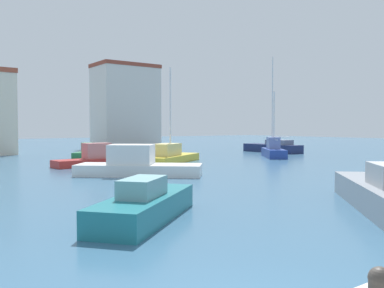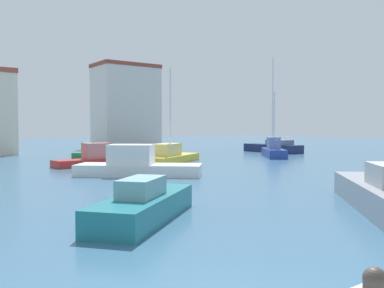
# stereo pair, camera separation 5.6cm
# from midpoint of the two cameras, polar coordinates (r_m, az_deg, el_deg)

# --- Properties ---
(water) EXTENTS (160.00, 160.00, 0.00)m
(water) POSITION_cam_midpoint_polar(r_m,az_deg,el_deg) (30.38, 2.11, -3.15)
(water) COLOR #38607F
(water) RESTS_ON ground
(sailboat_blue_mid_harbor) EXTENTS (4.54, 5.24, 6.27)m
(sailboat_blue_mid_harbor) POSITION_cam_midpoint_polar(r_m,az_deg,el_deg) (40.53, 11.22, -0.87)
(sailboat_blue_mid_harbor) COLOR #233D93
(sailboat_blue_mid_harbor) RESTS_ON water
(sailboat_yellow_distant_north) EXTENTS (7.22, 5.77, 7.75)m
(sailboat_yellow_distant_north) POSITION_cam_midpoint_polar(r_m,az_deg,el_deg) (33.88, -3.09, -1.63)
(sailboat_yellow_distant_north) COLOR gold
(sailboat_yellow_distant_north) RESTS_ON water
(motorboat_green_distant_east) EXTENTS (3.96, 4.55, 1.43)m
(motorboat_green_distant_east) POSITION_cam_midpoint_polar(r_m,az_deg,el_deg) (40.73, -14.24, -1.20)
(motorboat_green_distant_east) COLOR #28703D
(motorboat_green_distant_east) RESTS_ON water
(motorboat_red_outer_mooring) EXTENTS (5.42, 2.09, 1.70)m
(motorboat_red_outer_mooring) POSITION_cam_midpoint_polar(r_m,az_deg,el_deg) (31.87, -13.57, -1.96)
(motorboat_red_outer_mooring) COLOR #B22823
(motorboat_red_outer_mooring) RESTS_ON water
(sailboat_navy_behind_lamppost) EXTENTS (2.09, 7.41, 10.80)m
(sailboat_navy_behind_lamppost) POSITION_cam_midpoint_polar(r_m,az_deg,el_deg) (48.09, 11.15, -0.41)
(sailboat_navy_behind_lamppost) COLOR #19234C
(sailboat_navy_behind_lamppost) RESTS_ON water
(motorboat_teal_near_pier) EXTENTS (5.28, 4.76, 1.36)m
(motorboat_teal_near_pier) POSITION_cam_midpoint_polar(r_m,az_deg,el_deg) (13.30, -6.50, -8.30)
(motorboat_teal_near_pier) COLOR #1E707A
(motorboat_teal_near_pier) RESTS_ON water
(motorboat_white_center_channel) EXTENTS (7.16, 6.62, 1.87)m
(motorboat_white_center_channel) POSITION_cam_midpoint_polar(r_m,az_deg,el_deg) (25.15, -7.58, -2.84)
(motorboat_white_center_channel) COLOR white
(motorboat_white_center_channel) RESTS_ON water
(waterfront_apartments) EXTENTS (8.26, 5.68, 11.39)m
(waterfront_apartments) POSITION_cam_midpoint_polar(r_m,az_deg,el_deg) (57.76, -9.06, 5.14)
(waterfront_apartments) COLOR beige
(waterfront_apartments) RESTS_ON ground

